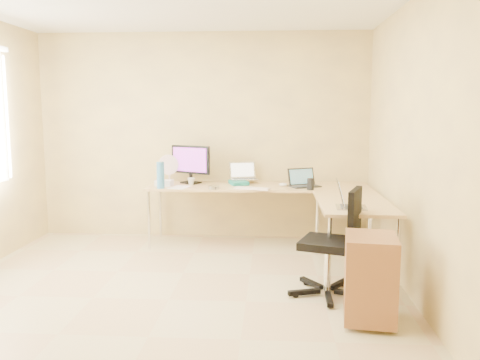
# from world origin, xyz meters

# --- Properties ---
(floor) EXTENTS (4.50, 4.50, 0.00)m
(floor) POSITION_xyz_m (0.00, 0.00, 0.00)
(floor) COLOR #C4B388
(floor) RESTS_ON ground
(wall_back) EXTENTS (4.50, 0.00, 4.50)m
(wall_back) POSITION_xyz_m (0.00, 2.25, 1.30)
(wall_back) COLOR #E9CF78
(wall_back) RESTS_ON ground
(wall_front) EXTENTS (4.50, 0.00, 4.50)m
(wall_front) POSITION_xyz_m (0.00, -2.25, 1.30)
(wall_front) COLOR #E9CF78
(wall_front) RESTS_ON ground
(wall_right) EXTENTS (0.00, 4.50, 4.50)m
(wall_right) POSITION_xyz_m (2.10, 0.00, 1.30)
(wall_right) COLOR #E9CF78
(wall_right) RESTS_ON ground
(desk_main) EXTENTS (2.65, 0.70, 0.73)m
(desk_main) POSITION_xyz_m (0.72, 1.85, 0.36)
(desk_main) COLOR tan
(desk_main) RESTS_ON ground
(desk_return) EXTENTS (0.70, 1.30, 0.73)m
(desk_return) POSITION_xyz_m (1.70, 0.85, 0.36)
(desk_return) COLOR tan
(desk_return) RESTS_ON ground
(monitor) EXTENTS (0.57, 0.41, 0.47)m
(monitor) POSITION_xyz_m (-0.12, 1.98, 0.97)
(monitor) COLOR black
(monitor) RESTS_ON desk_main
(book_stack) EXTENTS (0.27, 0.32, 0.04)m
(book_stack) POSITION_xyz_m (0.48, 1.92, 0.75)
(book_stack) COLOR #136B67
(book_stack) RESTS_ON desk_main
(laptop_center) EXTENTS (0.39, 0.33, 0.21)m
(laptop_center) POSITION_xyz_m (0.54, 2.04, 0.88)
(laptop_center) COLOR silver
(laptop_center) RESTS_ON desk_main
(laptop_black) EXTENTS (0.42, 0.38, 0.22)m
(laptop_black) POSITION_xyz_m (1.27, 1.78, 0.84)
(laptop_black) COLOR black
(laptop_black) RESTS_ON desk_main
(keyboard) EXTENTS (0.43, 0.22, 0.02)m
(keyboard) POSITION_xyz_m (0.66, 1.55, 0.74)
(keyboard) COLOR white
(keyboard) RESTS_ON desk_main
(mouse) EXTENTS (0.12, 0.09, 0.04)m
(mouse) POSITION_xyz_m (1.02, 1.82, 0.75)
(mouse) COLOR white
(mouse) RESTS_ON desk_main
(mug) EXTENTS (0.11, 0.11, 0.08)m
(mug) POSITION_xyz_m (-0.10, 1.87, 0.77)
(mug) COLOR silver
(mug) RESTS_ON desk_main
(cd_stack) EXTENTS (0.14, 0.14, 0.03)m
(cd_stack) POSITION_xyz_m (0.22, 1.56, 0.75)
(cd_stack) COLOR #B0B1BA
(cd_stack) RESTS_ON desk_main
(water_bottle) EXTENTS (0.09, 0.09, 0.31)m
(water_bottle) POSITION_xyz_m (-0.40, 1.55, 0.88)
(water_bottle) COLOR teal
(water_bottle) RESTS_ON desk_main
(papers) EXTENTS (0.25, 0.31, 0.01)m
(papers) POSITION_xyz_m (-0.19, 1.63, 0.73)
(papers) COLOR white
(papers) RESTS_ON desk_main
(white_box) EXTENTS (0.21, 0.17, 0.07)m
(white_box) POSITION_xyz_m (-0.40, 1.74, 0.77)
(white_box) COLOR white
(white_box) RESTS_ON desk_main
(desk_fan) EXTENTS (0.32, 0.32, 0.32)m
(desk_fan) POSITION_xyz_m (-0.40, 2.05, 0.89)
(desk_fan) COLOR white
(desk_fan) RESTS_ON desk_main
(black_cup) EXTENTS (0.09, 0.09, 0.14)m
(black_cup) POSITION_xyz_m (1.32, 1.55, 0.80)
(black_cup) COLOR black
(black_cup) RESTS_ON desk_main
(laptop_return) EXTENTS (0.34, 0.28, 0.22)m
(laptop_return) POSITION_xyz_m (1.62, 0.51, 0.84)
(laptop_return) COLOR #B3B2BB
(laptop_return) RESTS_ON desk_return
(office_chair) EXTENTS (0.74, 0.74, 0.98)m
(office_chair) POSITION_xyz_m (1.38, 0.22, 0.50)
(office_chair) COLOR black
(office_chair) RESTS_ON ground
(cabinet) EXTENTS (0.44, 0.51, 0.65)m
(cabinet) POSITION_xyz_m (1.64, -0.35, 0.36)
(cabinet) COLOR #9F633E
(cabinet) RESTS_ON ground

